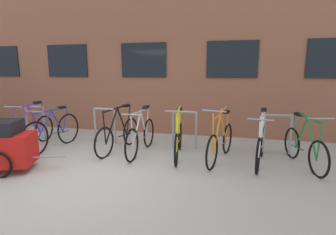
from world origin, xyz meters
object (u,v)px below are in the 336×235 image
at_px(bicycle_purple, 30,131).
at_px(bicycle_blue, 53,132).
at_px(bicycle_orange, 221,142).
at_px(bicycle_white, 261,145).
at_px(bike_trailer, 4,145).
at_px(bicycle_silver, 141,136).
at_px(bicycle_yellow, 178,139).
at_px(bicycle_green, 304,147).
at_px(bicycle_black, 119,134).

relative_size(bicycle_purple, bicycle_blue, 0.93).
distance_m(bicycle_orange, bicycle_white, 0.76).
bearing_deg(bike_trailer, bicycle_orange, 21.46).
xyz_separation_m(bicycle_purple, bicycle_silver, (2.73, 0.11, -0.00)).
bearing_deg(bicycle_white, bicycle_yellow, 177.99).
bearing_deg(bicycle_green, bicycle_orange, -179.22).
xyz_separation_m(bicycle_blue, bicycle_green, (5.34, 0.10, -0.03)).
height_order(bicycle_purple, bicycle_blue, bicycle_purple).
bearing_deg(bicycle_yellow, bicycle_silver, 177.94).
distance_m(bicycle_orange, bicycle_silver, 1.71).
distance_m(bicycle_blue, bicycle_white, 4.56).
relative_size(bicycle_blue, bicycle_white, 1.08).
xyz_separation_m(bicycle_green, bicycle_silver, (-3.25, 0.05, 0.01)).
xyz_separation_m(bicycle_purple, bike_trailer, (0.70, -1.42, 0.10)).
relative_size(bicycle_orange, bicycle_silver, 0.98).
relative_size(bicycle_yellow, bicycle_green, 1.06).
relative_size(bicycle_purple, bicycle_orange, 0.98).
bearing_deg(bicycle_orange, bicycle_yellow, 177.54).
relative_size(bicycle_blue, bicycle_orange, 1.05).
relative_size(bicycle_blue, bicycle_yellow, 1.05).
bearing_deg(bicycle_white, bicycle_orange, 178.50).
xyz_separation_m(bicycle_orange, bike_trailer, (-3.74, -1.47, 0.10)).
bearing_deg(bicycle_white, bicycle_black, 176.97).
distance_m(bicycle_purple, bicycle_white, 5.20).
height_order(bicycle_purple, bicycle_yellow, bicycle_yellow).
bearing_deg(bicycle_orange, bicycle_green, 0.78).
height_order(bicycle_yellow, bicycle_silver, bicycle_yellow).
bearing_deg(bicycle_blue, bicycle_green, 1.06).
bearing_deg(bicycle_orange, bicycle_silver, 177.74).
distance_m(bicycle_purple, bicycle_black, 2.18).
relative_size(bicycle_green, bike_trailer, 1.10).
bearing_deg(bicycle_orange, bicycle_white, -1.50).
bearing_deg(bicycle_purple, bike_trailer, -63.97).
height_order(bicycle_blue, bike_trailer, bicycle_blue).
bearing_deg(bicycle_black, bike_trailer, -132.46).
bearing_deg(bicycle_black, bicycle_yellow, -4.22).
bearing_deg(bike_trailer, bicycle_silver, 37.08).
distance_m(bicycle_white, bike_trailer, 4.73).
height_order(bicycle_orange, bicycle_silver, bicycle_orange).
bearing_deg(bicycle_green, bicycle_silver, 179.18).
relative_size(bicycle_black, bicycle_yellow, 1.02).
distance_m(bicycle_black, bicycle_white, 3.03).
relative_size(bicycle_orange, bicycle_green, 1.07).
height_order(bicycle_orange, bicycle_yellow, bicycle_orange).
relative_size(bicycle_yellow, bicycle_white, 1.02).
relative_size(bicycle_blue, bike_trailer, 1.23).
bearing_deg(bicycle_yellow, bike_trailer, -152.28).
bearing_deg(bicycle_green, bicycle_yellow, 179.61).
relative_size(bicycle_green, bicycle_silver, 0.92).
xyz_separation_m(bicycle_orange, bicycle_silver, (-1.71, 0.07, 0.00)).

